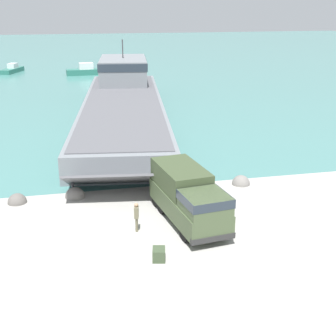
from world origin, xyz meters
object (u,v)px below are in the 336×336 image
Objects in this scene: landing_craft at (123,98)px; cargo_crate at (159,254)px; moored_boat_a at (89,71)px; soldier_on_ramp at (136,215)px; mooring_bollard at (73,188)px; moored_boat_b at (12,70)px; military_truck at (188,196)px.

landing_craft is 33.40m from cargo_crate.
moored_boat_a is 11.14× the size of cargo_crate.
soldier_on_ramp reaches higher than mooring_bollard.
mooring_bollard is at bearing 119.36° from moored_boat_b.
mooring_bollard reaches higher than cargo_crate.
moored_boat_a is (-2.03, 62.36, -0.89)m from military_truck.
landing_craft reaches higher than mooring_bollard.
moored_boat_a is 1.27× the size of moored_boat_b.
landing_craft is at bearing 74.75° from mooring_bollard.
landing_craft reaches higher than military_truck.
moored_boat_a is 56.93m from mooring_bollard.
military_truck reaches higher than moored_boat_a.
moored_boat_b is (-12.75, 68.91, -0.44)m from soldier_on_ramp.
moored_boat_a reaches higher than mooring_bollard.
military_truck reaches higher than cargo_crate.
cargo_crate is (-2.50, -33.27, -1.56)m from landing_craft.
landing_craft reaches higher than moored_boat_b.
moored_boat_a is (1.11, 62.95, -0.28)m from soldier_on_ramp.
soldier_on_ramp is at bearing -4.75° from moored_boat_a.
military_truck is 62.40m from moored_boat_a.
military_truck is at bearing -158.44° from soldier_on_ramp.
military_truck is 1.10× the size of moored_boat_b.
cargo_crate is at bearing 110.84° from soldier_on_ramp.
mooring_bollard is at bearing -8.25° from moored_boat_a.
cargo_crate is (-2.55, -3.98, -1.28)m from military_truck.
soldier_on_ramp is at bearing -86.89° from military_truck.
moored_boat_a is at bearing 174.37° from military_truck.
moored_boat_b is 8.79× the size of cargo_crate.
soldier_on_ramp is 0.20× the size of moored_boat_a.
mooring_bollard is (-3.37, 6.20, -0.53)m from soldier_on_ramp.
moored_boat_a reaches higher than soldier_on_ramp.
moored_boat_b is 7.83× the size of mooring_bollard.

